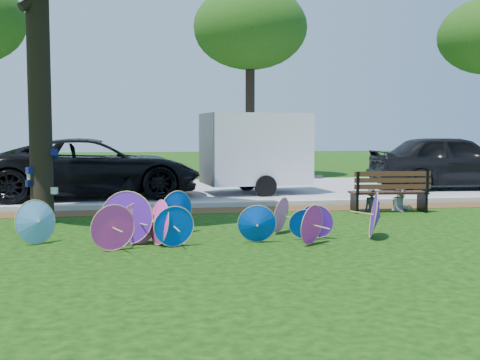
% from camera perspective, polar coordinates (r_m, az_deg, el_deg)
% --- Properties ---
extents(ground, '(90.00, 90.00, 0.00)m').
position_cam_1_polar(ground, '(9.26, -0.93, -6.59)').
color(ground, black).
rests_on(ground, ground).
extents(mulch_strip, '(90.00, 1.00, 0.01)m').
position_cam_1_polar(mulch_strip, '(13.67, -3.87, -2.94)').
color(mulch_strip, '#472D16').
rests_on(mulch_strip, ground).
extents(curb, '(90.00, 0.30, 0.12)m').
position_cam_1_polar(curb, '(14.35, -4.16, -2.36)').
color(curb, '#B7B5AD').
rests_on(curb, ground).
extents(street, '(90.00, 8.00, 0.01)m').
position_cam_1_polar(street, '(18.47, -5.44, -0.98)').
color(street, gray).
rests_on(street, ground).
extents(parasol_pile, '(6.14, 1.92, 0.87)m').
position_cam_1_polar(parasol_pile, '(9.84, -3.71, -3.81)').
color(parasol_pile, '#58A3E0').
rests_on(parasol_pile, ground).
extents(black_van, '(5.98, 3.13, 1.61)m').
position_cam_1_polar(black_van, '(16.86, -13.72, 1.10)').
color(black_van, black).
rests_on(black_van, ground).
extents(dark_pickup, '(5.18, 2.45, 1.71)m').
position_cam_1_polar(dark_pickup, '(19.90, 19.41, 1.63)').
color(dark_pickup, black).
rests_on(dark_pickup, ground).
extents(cargo_trailer, '(3.06, 2.13, 2.62)m').
position_cam_1_polar(cargo_trailer, '(17.40, 1.50, 3.00)').
color(cargo_trailer, white).
rests_on(cargo_trailer, ground).
extents(park_bench, '(1.81, 0.83, 0.91)m').
position_cam_1_polar(park_bench, '(13.94, 13.85, -1.05)').
color(park_bench, black).
rests_on(park_bench, ground).
extents(person_left, '(0.37, 0.24, 1.01)m').
position_cam_1_polar(person_left, '(13.84, 12.44, -0.87)').
color(person_left, '#353C49').
rests_on(person_left, ground).
extents(person_right, '(0.65, 0.56, 1.16)m').
position_cam_1_polar(person_right, '(14.11, 15.08, -0.50)').
color(person_right, silver).
rests_on(person_right, ground).
extents(bg_trees, '(25.25, 4.64, 7.40)m').
position_cam_1_polar(bg_trees, '(24.06, 0.80, 14.10)').
color(bg_trees, black).
rests_on(bg_trees, ground).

